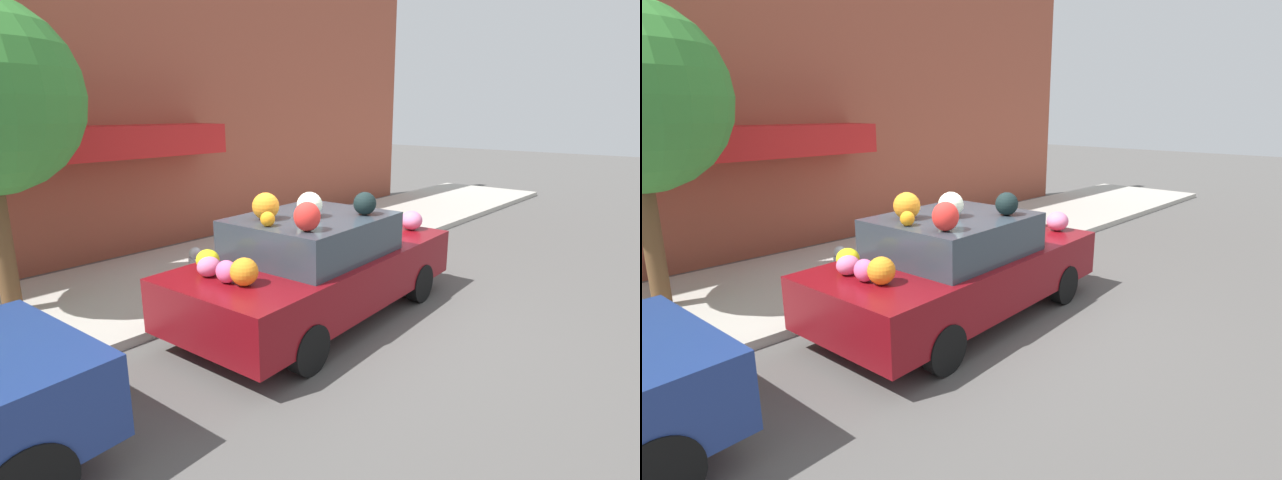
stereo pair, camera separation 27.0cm
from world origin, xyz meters
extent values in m
plane|color=#565451|center=(0.00, 0.00, 0.00)|extent=(60.00, 60.00, 0.00)
cube|color=#B2ADA3|center=(0.00, 2.70, 0.06)|extent=(24.00, 3.20, 0.13)
cube|color=#9E4C38|center=(0.00, 4.95, 3.15)|extent=(18.00, 0.30, 6.30)
cube|color=red|center=(-0.58, 4.35, 2.18)|extent=(4.33, 0.90, 0.55)
cylinder|color=brown|center=(-2.79, 3.01, 1.08)|extent=(0.24, 0.24, 1.91)
cylinder|color=#B2B2B7|center=(-0.79, 1.72, 0.40)|extent=(0.20, 0.20, 0.55)
sphere|color=#B2B2B7|center=(-0.79, 1.72, 0.74)|extent=(0.18, 0.18, 0.18)
cube|color=maroon|center=(0.00, 0.05, 0.60)|extent=(4.30, 2.07, 0.63)
cube|color=#333D47|center=(-0.17, 0.04, 1.16)|extent=(1.99, 1.70, 0.50)
cylinder|color=black|center=(1.24, 0.96, 0.28)|extent=(0.57, 0.22, 0.56)
cylinder|color=black|center=(1.35, -0.69, 0.28)|extent=(0.57, 0.22, 0.56)
cylinder|color=black|center=(-1.35, 0.79, 0.28)|extent=(0.57, 0.22, 0.56)
cylinder|color=black|center=(-1.24, -0.86, 0.28)|extent=(0.57, 0.22, 0.56)
ellipsoid|color=blue|center=(-0.27, 0.06, 1.47)|extent=(0.21, 0.18, 0.11)
ellipsoid|color=red|center=(-0.80, -0.46, 1.58)|extent=(0.41, 0.41, 0.33)
ellipsoid|color=pink|center=(1.85, -0.22, 1.06)|extent=(0.47, 0.46, 0.29)
ellipsoid|color=pink|center=(-1.59, 0.32, 1.03)|extent=(0.29, 0.27, 0.22)
sphere|color=orange|center=(-0.93, 0.04, 1.50)|extent=(0.24, 0.24, 0.17)
sphere|color=orange|center=(-1.53, -0.22, 1.07)|extent=(0.43, 0.43, 0.30)
ellipsoid|color=yellow|center=(-1.46, 0.50, 1.04)|extent=(0.38, 0.39, 0.24)
sphere|color=black|center=(0.34, -0.41, 1.56)|extent=(0.36, 0.36, 0.29)
ellipsoid|color=yellow|center=(1.82, 0.22, 1.03)|extent=(0.47, 0.46, 0.23)
sphere|color=orange|center=(-0.69, 0.33, 1.58)|extent=(0.45, 0.45, 0.33)
ellipsoid|color=pink|center=(-1.59, -0.01, 1.04)|extent=(0.26, 0.30, 0.25)
sphere|color=white|center=(-0.24, 0.01, 1.57)|extent=(0.33, 0.33, 0.32)
cylinder|color=black|center=(-3.96, -0.84, 0.32)|extent=(0.65, 0.22, 0.64)
camera|label=1|loc=(-4.77, -4.09, 2.72)|focal=28.00mm
camera|label=2|loc=(-4.59, -4.29, 2.72)|focal=28.00mm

